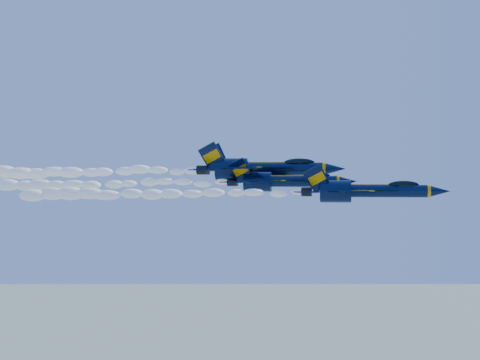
# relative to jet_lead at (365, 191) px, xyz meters

# --- Properties ---
(jet_lead) EXTENTS (16.78, 13.77, 6.24)m
(jet_lead) POSITION_rel_jet_lead_xyz_m (0.00, 0.00, 0.00)
(jet_lead) COLOR black
(smoke_trail_jet_lead) EXTENTS (35.52, 1.74, 1.56)m
(smoke_trail_jet_lead) POSITION_rel_jet_lead_xyz_m (-24.93, 0.00, -0.37)
(smoke_trail_jet_lead) COLOR white
(jet_second) EXTENTS (16.40, 13.46, 6.10)m
(jet_second) POSITION_rel_jet_lead_xyz_m (-10.11, 6.62, 1.13)
(jet_second) COLOR black
(smoke_trail_jet_second) EXTENTS (35.52, 1.70, 1.53)m
(smoke_trail_jet_second) POSITION_rel_jet_lead_xyz_m (-34.88, 6.62, 0.76)
(smoke_trail_jet_second) COLOR white
(jet_third) EXTENTS (19.92, 16.34, 7.40)m
(jet_third) POSITION_rel_jet_lead_xyz_m (-13.53, 10.84, 2.82)
(jet_third) COLOR black
(smoke_trail_jet_third) EXTENTS (35.52, 2.06, 1.85)m
(smoke_trail_jet_third) POSITION_rel_jet_lead_xyz_m (-39.80, 10.84, 2.42)
(smoke_trail_jet_third) COLOR white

